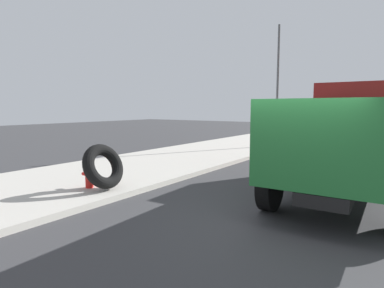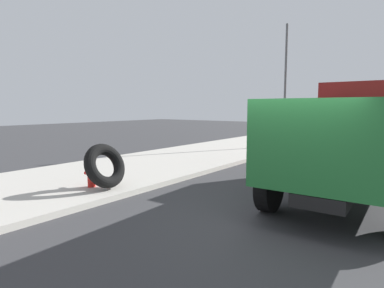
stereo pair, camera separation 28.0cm
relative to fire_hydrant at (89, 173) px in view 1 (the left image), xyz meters
The scene contains 6 objects.
ground_plane 5.24m from the fire_hydrant, 80.18° to the right, with size 80.00×80.00×0.00m, color #38383A.
sidewalk_curb 1.70m from the fire_hydrant, 57.02° to the left, with size 36.00×5.00×0.15m, color #BCB7AD.
fire_hydrant is the anchor object (origin of this frame).
loose_tire 0.52m from the fire_hydrant, 78.25° to the right, with size 1.20×1.20×0.30m, color black.
dump_truck_green 6.89m from the fire_hydrant, 54.77° to the right, with size 7.08×3.00×3.00m.
street_light_pole 12.14m from the fire_hydrant, ahead, with size 0.12×0.12×6.46m, color #595B5E.
Camera 1 is at (-6.08, -1.76, 2.25)m, focal length 29.86 mm.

